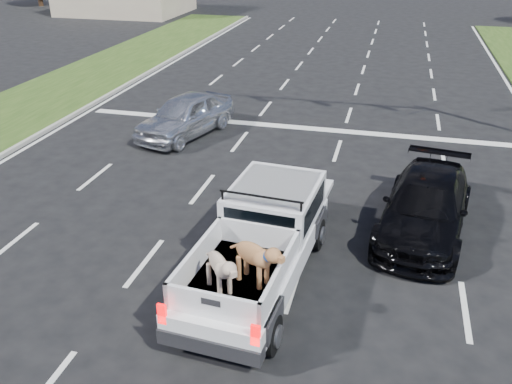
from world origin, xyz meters
TOP-DOWN VIEW (x-y plane):
  - ground at (0.00, 0.00)m, footprint 160.00×160.00m
  - road_markings at (0.00, 6.56)m, footprint 17.75×60.00m
  - curb_left at (-9.05, 6.00)m, footprint 0.15×60.00m
  - pickup_truck at (0.97, 0.09)m, footprint 2.35×5.49m
  - silver_sedan at (-3.86, 8.21)m, footprint 2.95×4.72m
  - black_coupe at (4.46, 3.06)m, footprint 2.71×5.11m

SIDE VIEW (x-z plane):
  - ground at x=0.00m, z-range 0.00..0.00m
  - road_markings at x=0.00m, z-range 0.00..0.01m
  - curb_left at x=-9.05m, z-range 0.00..0.14m
  - black_coupe at x=4.46m, z-range 0.00..1.41m
  - silver_sedan at x=-3.86m, z-range 0.00..1.50m
  - pickup_truck at x=0.97m, z-range -0.07..1.94m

